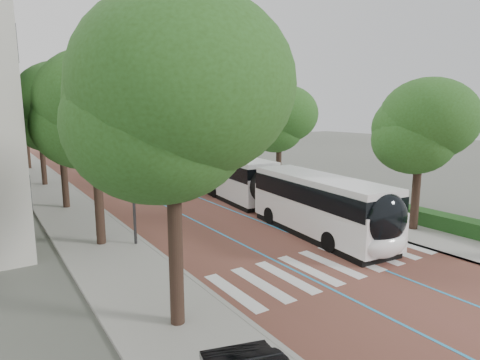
{
  "coord_description": "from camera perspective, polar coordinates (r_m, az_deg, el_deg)",
  "views": [
    {
      "loc": [
        -12.2,
        -10.69,
        6.66
      ],
      "look_at": [
        1.07,
        9.52,
        2.4
      ],
      "focal_mm": 30.0,
      "sensor_mm": 36.0,
      "label": 1
    }
  ],
  "objects": [
    {
      "name": "bus_queued_1",
      "position": [
        50.41,
        -16.3,
        3.86
      ],
      "size": [
        3.12,
        12.5,
        3.2
      ],
      "rotation": [
        0.0,
        0.0,
        -0.05
      ],
      "color": "white",
      "rests_on": "ground"
    },
    {
      "name": "sidewalk_left",
      "position": [
        51.34,
        -27.75,
        1.45
      ],
      "size": [
        4.0,
        140.0,
        0.12
      ],
      "primitive_type": "cube",
      "color": "gray",
      "rests_on": "ground"
    },
    {
      "name": "hedge",
      "position": [
        24.61,
        29.17,
        -5.75
      ],
      "size": [
        1.2,
        14.0,
        0.8
      ],
      "primitive_type": "cube",
      "color": "#1C4116",
      "rests_on": "sidewalk_right"
    },
    {
      "name": "lead_bus",
      "position": [
        24.72,
        5.67,
        -1.81
      ],
      "size": [
        4.35,
        18.55,
        3.2
      ],
      "rotation": [
        0.0,
        0.0,
        -0.1
      ],
      "color": "black",
      "rests_on": "ground"
    },
    {
      "name": "bus_queued_2",
      "position": [
        63.39,
        -20.38,
        4.81
      ],
      "size": [
        3.24,
        12.52,
        3.2
      ],
      "rotation": [
        0.0,
        0.0,
        0.06
      ],
      "color": "white",
      "rests_on": "ground"
    },
    {
      "name": "lamp_post_left",
      "position": [
        19.83,
        -15.1,
        2.29
      ],
      "size": [
        0.14,
        0.14,
        8.0
      ],
      "primitive_type": "cylinder",
      "color": "#2F2F31",
      "rests_on": "sidewalk_left"
    },
    {
      "name": "kerb_left",
      "position": [
        51.55,
        -25.66,
        1.64
      ],
      "size": [
        0.2,
        140.0,
        0.14
      ],
      "primitive_type": "cube",
      "color": "gray",
      "rests_on": "ground"
    },
    {
      "name": "sidewalk_right",
      "position": [
        54.79,
        -11.98,
        2.85
      ],
      "size": [
        4.0,
        140.0,
        0.12
      ],
      "primitive_type": "cube",
      "color": "gray",
      "rests_on": "ground"
    },
    {
      "name": "road",
      "position": [
        52.56,
        -19.61,
        2.14
      ],
      "size": [
        11.0,
        140.0,
        0.02
      ],
      "primitive_type": "cube",
      "color": "brown",
      "rests_on": "ground"
    },
    {
      "name": "zebra_crossing",
      "position": [
        18.29,
        12.72,
        -11.53
      ],
      "size": [
        10.55,
        3.6,
        0.01
      ],
      "color": "silver",
      "rests_on": "ground"
    },
    {
      "name": "lane_line_left",
      "position": [
        52.21,
        -21.32,
        2.0
      ],
      "size": [
        0.12,
        126.0,
        0.01
      ],
      "primitive_type": "cube",
      "color": "#2891CA",
      "rests_on": "road"
    },
    {
      "name": "streetlight_far",
      "position": [
        37.77,
        -3.39,
        7.18
      ],
      "size": [
        1.82,
        0.2,
        8.0
      ],
      "color": "#2F2F31",
      "rests_on": "sidewalk_right"
    },
    {
      "name": "trees_right",
      "position": [
        40.26,
        -3.71,
        8.92
      ],
      "size": [
        5.87,
        47.46,
        8.92
      ],
      "color": "black",
      "rests_on": "ground"
    },
    {
      "name": "kerb_right",
      "position": [
        54.13,
        -13.86,
        2.69
      ],
      "size": [
        0.2,
        140.0,
        0.14
      ],
      "primitive_type": "cube",
      "color": "gray",
      "rests_on": "ground"
    },
    {
      "name": "trees_left",
      "position": [
        36.63,
        -26.24,
        8.65
      ],
      "size": [
        6.5,
        61.4,
        9.41
      ],
      "color": "black",
      "rests_on": "ground"
    },
    {
      "name": "bus_queued_0",
      "position": [
        38.25,
        -10.54,
        2.25
      ],
      "size": [
        2.85,
        12.46,
        3.2
      ],
      "rotation": [
        0.0,
        0.0,
        -0.03
      ],
      "color": "white",
      "rests_on": "ground"
    },
    {
      "name": "lane_line_right",
      "position": [
        52.96,
        -17.93,
        2.3
      ],
      "size": [
        0.12,
        126.0,
        0.01
      ],
      "primitive_type": "cube",
      "color": "#2891CA",
      "rests_on": "road"
    },
    {
      "name": "ground",
      "position": [
        17.54,
        14.65,
        -12.67
      ],
      "size": [
        160.0,
        160.0,
        0.0
      ],
      "primitive_type": "plane",
      "color": "#51544C",
      "rests_on": "ground"
    }
  ]
}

